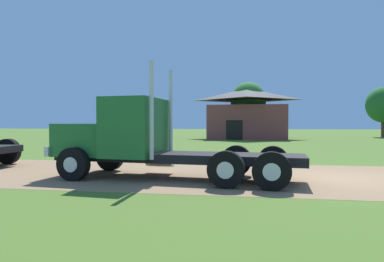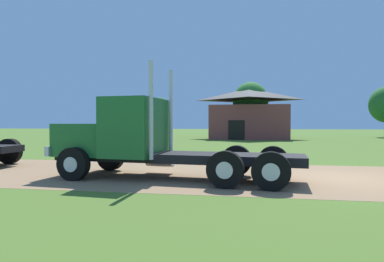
% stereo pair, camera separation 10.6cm
% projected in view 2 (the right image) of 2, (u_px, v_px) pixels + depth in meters
% --- Properties ---
extents(ground_plane, '(200.00, 200.00, 0.00)m').
position_uv_depth(ground_plane, '(337.00, 178.00, 11.05)').
color(ground_plane, '#486723').
extents(dirt_track, '(120.00, 6.82, 0.01)m').
position_uv_depth(dirt_track, '(337.00, 178.00, 11.05)').
color(dirt_track, '#8C6C4B').
rests_on(dirt_track, ground_plane).
extents(truck_foreground_white, '(8.43, 3.37, 3.74)m').
position_uv_depth(truck_foreground_white, '(140.00, 140.00, 11.25)').
color(truck_foreground_white, black).
rests_on(truck_foreground_white, ground_plane).
extents(shed_building, '(9.44, 7.97, 6.10)m').
position_uv_depth(shed_building, '(249.00, 114.00, 40.18)').
color(shed_building, brown).
rests_on(shed_building, ground_plane).
extents(tree_left, '(3.62, 3.62, 6.18)m').
position_uv_depth(tree_left, '(160.00, 110.00, 54.93)').
color(tree_left, '#513823').
rests_on(tree_left, ground_plane).
extents(tree_mid, '(4.35, 4.35, 6.98)m').
position_uv_depth(tree_mid, '(250.00, 102.00, 40.96)').
color(tree_mid, '#513823').
rests_on(tree_mid, ground_plane).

